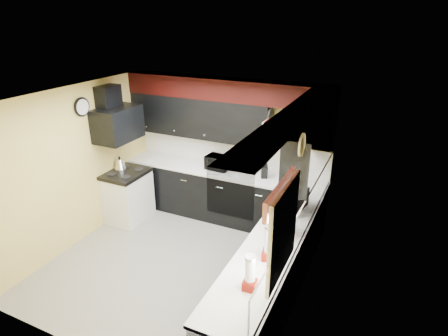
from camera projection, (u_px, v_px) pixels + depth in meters
name	position (u px, v px, depth m)	size (l,w,h in m)	color
ground	(180.00, 263.00, 5.63)	(3.60, 3.60, 0.00)	gray
wall_back	(229.00, 148.00, 6.65)	(3.60, 0.06, 2.50)	#E0C666
wall_right	(305.00, 216.00, 4.45)	(0.06, 3.60, 2.50)	#E0C666
wall_left	(77.00, 167.00, 5.85)	(0.06, 3.60, 2.50)	#E0C666
ceiling	(170.00, 98.00, 4.66)	(3.60, 3.60, 0.06)	white
cab_back	(222.00, 195.00, 6.71)	(3.60, 0.60, 0.90)	black
cab_right	(270.00, 278.00, 4.62)	(0.60, 3.00, 0.90)	black
counter_back	(222.00, 171.00, 6.53)	(3.62, 0.64, 0.04)	white
counter_right	(271.00, 246.00, 4.44)	(0.64, 3.02, 0.04)	white
splash_back	(229.00, 151.00, 6.67)	(3.60, 0.02, 0.50)	white
splash_right	(304.00, 220.00, 4.48)	(0.02, 3.60, 0.50)	white
upper_back	(199.00, 117.00, 6.49)	(2.60, 0.35, 0.70)	black
upper_right	(311.00, 147.00, 5.06)	(0.35, 1.80, 0.70)	black
soffit_back	(225.00, 89.00, 6.09)	(3.60, 0.36, 0.35)	black
soffit_right	(292.00, 131.00, 3.95)	(0.36, 3.24, 0.35)	black
stove	(128.00, 197.00, 6.68)	(0.60, 0.75, 0.86)	white
cooktop	(126.00, 174.00, 6.50)	(0.62, 0.77, 0.06)	black
hood	(118.00, 124.00, 6.17)	(0.50, 0.78, 0.55)	black
hood_duct	(108.00, 98.00, 6.06)	(0.24, 0.40, 0.40)	black
window	(283.00, 231.00, 3.59)	(0.03, 0.86, 0.96)	white
valance	(280.00, 193.00, 3.45)	(0.04, 0.88, 0.20)	red
pan_top	(271.00, 115.00, 5.84)	(0.03, 0.22, 0.40)	black
pan_mid	(267.00, 133.00, 5.82)	(0.03, 0.28, 0.46)	black
pan_low	(272.00, 130.00, 6.05)	(0.03, 0.24, 0.42)	black
cut_board	(265.00, 132.00, 5.70)	(0.03, 0.26, 0.35)	white
baskets	(283.00, 214.00, 4.63)	(0.27, 0.27, 0.50)	brown
clock	(82.00, 107.00, 5.70)	(0.03, 0.30, 0.30)	black
deco_plate	(302.00, 145.00, 3.78)	(0.03, 0.24, 0.24)	white
toaster_oven	(218.00, 163.00, 6.52)	(0.41, 0.34, 0.24)	black
microwave	(290.00, 199.00, 5.20)	(0.50, 0.34, 0.28)	black
utensil_crock	(283.00, 177.00, 6.06)	(0.15, 0.15, 0.17)	white
knife_block	(264.00, 171.00, 6.17)	(0.10, 0.15, 0.23)	black
kettle	(120.00, 164.00, 6.60)	(0.20, 0.20, 0.18)	silver
dispenser_a	(270.00, 243.00, 4.11)	(0.15, 0.15, 0.41)	#590802
dispenser_b	(250.00, 274.00, 3.66)	(0.13, 0.13, 0.35)	#690609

